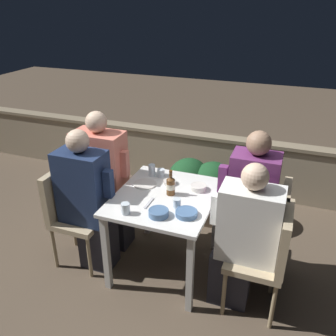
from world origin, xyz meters
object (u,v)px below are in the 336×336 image
object	(u,v)px
chair_left_far	(88,190)
person_coral_top	(104,181)
chair_right_far	(270,224)
beer_bottle	(171,185)
chair_left_near	(70,207)
chair_right_near	(269,252)
person_navy_jumper	(88,201)
person_white_polo	(243,238)
person_purple_stripe	(247,206)

from	to	relation	value
chair_left_far	person_coral_top	world-z (taller)	person_coral_top
chair_left_far	chair_right_far	bearing A→B (deg)	0.75
chair_right_far	beer_bottle	world-z (taller)	beer_bottle
chair_left_near	chair_right_near	xyz separation A→B (m)	(1.72, -0.00, 0.00)
chair_left_far	person_navy_jumper	bearing A→B (deg)	-56.67
person_coral_top	beer_bottle	size ratio (longest dim) A/B	6.10
person_white_polo	chair_right_far	world-z (taller)	person_white_polo
person_coral_top	beer_bottle	distance (m)	0.73
person_coral_top	chair_right_far	world-z (taller)	person_coral_top
chair_left_near	chair_right_far	size ratio (longest dim) A/B	1.00
person_navy_jumper	beer_bottle	bearing A→B (deg)	17.13
person_navy_jumper	beer_bottle	world-z (taller)	person_navy_jumper
chair_right_far	person_purple_stripe	world-z (taller)	person_purple_stripe
person_coral_top	person_navy_jumper	bearing A→B (deg)	-86.15
chair_left_far	beer_bottle	xyz separation A→B (m)	(0.90, -0.12, 0.28)
chair_right_near	person_white_polo	world-z (taller)	person_white_polo
chair_left_near	person_coral_top	distance (m)	0.39
chair_left_near	person_purple_stripe	world-z (taller)	person_purple_stripe
person_navy_jumper	chair_right_near	bearing A→B (deg)	-0.18
chair_left_far	person_coral_top	size ratio (longest dim) A/B	0.67
chair_left_far	person_coral_top	xyz separation A→B (m)	(0.19, -0.00, 0.13)
chair_left_far	beer_bottle	world-z (taller)	beer_bottle
chair_right_near	person_purple_stripe	size ratio (longest dim) A/B	0.68
person_white_polo	beer_bottle	distance (m)	0.72
person_navy_jumper	beer_bottle	distance (m)	0.73
person_coral_top	person_purple_stripe	size ratio (longest dim) A/B	1.01
chair_left_near	chair_left_far	size ratio (longest dim) A/B	1.00
person_white_polo	chair_right_near	bearing A→B (deg)	0.00
person_navy_jumper	chair_left_far	size ratio (longest dim) A/B	1.44
person_coral_top	chair_right_near	size ratio (longest dim) A/B	1.50
chair_right_far	beer_bottle	xyz separation A→B (m)	(-0.81, -0.14, 0.28)
chair_right_far	person_purple_stripe	bearing A→B (deg)	180.00
person_coral_top	chair_right_near	world-z (taller)	person_coral_top
chair_left_near	person_navy_jumper	distance (m)	0.22
chair_left_far	person_purple_stripe	size ratio (longest dim) A/B	0.68
chair_left_near	person_coral_top	xyz separation A→B (m)	(0.17, 0.33, 0.13)
person_coral_top	beer_bottle	bearing A→B (deg)	-9.73
chair_right_near	chair_right_far	distance (m)	0.36
person_navy_jumper	chair_right_near	xyz separation A→B (m)	(1.53, -0.00, -0.10)
chair_left_far	person_white_polo	bearing A→B (deg)	-12.21
person_white_polo	chair_right_far	size ratio (longest dim) A/B	1.36
chair_right_near	chair_left_near	bearing A→B (deg)	179.84
chair_left_near	chair_right_far	world-z (taller)	same
chair_left_near	beer_bottle	world-z (taller)	beer_bottle
chair_left_near	person_navy_jumper	size ratio (longest dim) A/B	0.70
beer_bottle	chair_right_far	bearing A→B (deg)	9.94
person_white_polo	person_coral_top	bearing A→B (deg)	166.10
person_navy_jumper	chair_right_near	size ratio (longest dim) A/B	1.44
chair_right_near	person_purple_stripe	distance (m)	0.44
chair_right_near	beer_bottle	size ratio (longest dim) A/B	4.08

